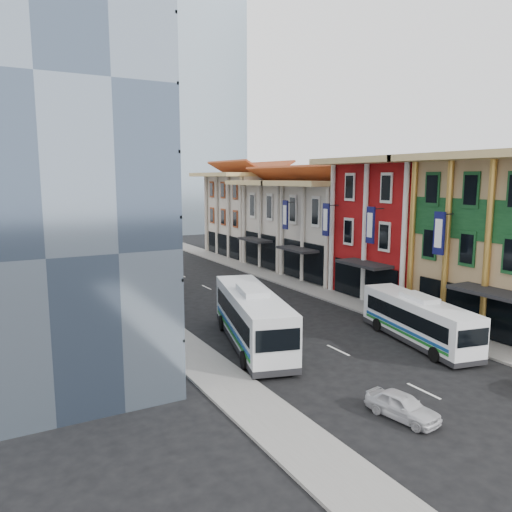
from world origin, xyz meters
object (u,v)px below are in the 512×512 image
sedan_left (402,406)px  office_tower (13,109)px  bus_left_near (252,316)px  bus_left_far (141,266)px  bus_right (418,319)px

sedan_left → office_tower: bearing=115.1°
bus_left_near → bus_left_far: bearing=108.3°
bus_right → bus_left_far: bearing=123.6°
bus_left_near → sedan_left: (1.18, -12.10, -1.35)m
bus_left_near → bus_left_far: size_ratio=0.98×
bus_left_near → sedan_left: 12.23m
bus_right → sedan_left: bus_right is taller
office_tower → bus_left_far: office_tower is taller
office_tower → bus_left_near: office_tower is taller
bus_left_far → office_tower: bearing=-125.9°
bus_left_near → bus_right: bus_left_near is taller
office_tower → sedan_left: 28.00m
bus_left_near → sedan_left: bearing=-69.0°
bus_left_near → sedan_left: bus_left_near is taller
bus_left_far → sedan_left: bus_left_far is taller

